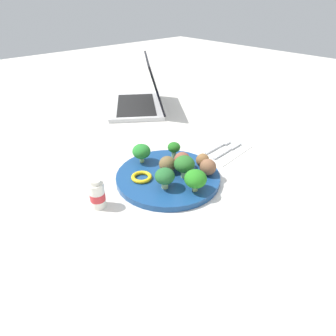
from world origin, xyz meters
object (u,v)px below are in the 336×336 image
object	(u,v)px
laptop	(141,99)
broccoli_floret_mid_left	(184,165)
meatball_back_right	(167,164)
broccoli_floret_back_left	(196,178)
broccoli_floret_front_left	(174,148)
plate	(168,177)
meatball_back_left	(203,160)
meatball_front_right	(181,160)
broccoli_floret_mid_right	(165,176)
pepper_ring_center	(142,177)
fork	(219,146)
knife	(228,149)
meatball_mid_left	(208,167)
yogurt_bottle	(97,195)
broccoli_floret_front_right	(141,152)
napkin	(222,150)

from	to	relation	value
laptop	broccoli_floret_mid_left	bearing A→B (deg)	-116.83
broccoli_floret_mid_left	meatball_back_right	bearing A→B (deg)	106.99
broccoli_floret_back_left	broccoli_floret_front_left	bearing A→B (deg)	65.20
plate	meatball_back_left	xyz separation A→B (m)	(0.10, -0.03, 0.03)
meatball_front_right	broccoli_floret_mid_right	bearing A→B (deg)	-156.26
broccoli_floret_mid_left	pepper_ring_center	xyz separation A→B (m)	(-0.09, 0.07, -0.03)
broccoli_floret_mid_left	broccoli_floret_front_left	bearing A→B (deg)	61.20
meatball_back_right	laptop	distance (m)	0.56
meatball_front_right	fork	xyz separation A→B (m)	(0.19, 0.02, -0.03)
meatball_back_right	laptop	xyz separation A→B (m)	(0.28, 0.48, 0.00)
meatball_back_right	knife	world-z (taller)	meatball_back_right
broccoli_floret_mid_left	pepper_ring_center	size ratio (longest dim) A/B	1.11
plate	meatball_mid_left	bearing A→B (deg)	-41.50
plate	broccoli_floret_mid_right	bearing A→B (deg)	-139.54
meatball_back_left	laptop	size ratio (longest dim) A/B	0.10
pepper_ring_center	laptop	world-z (taller)	laptop
knife	yogurt_bottle	world-z (taller)	yogurt_bottle
plate	pepper_ring_center	xyz separation A→B (m)	(-0.07, 0.03, 0.01)
broccoli_floret_front_right	laptop	bearing A→B (deg)	52.35
broccoli_floret_front_left	knife	distance (m)	0.19
broccoli_floret_mid_left	yogurt_bottle	world-z (taller)	broccoli_floret_mid_left
broccoli_floret_mid_right	meatball_mid_left	world-z (taller)	broccoli_floret_mid_right
plate	broccoli_floret_front_right	size ratio (longest dim) A/B	5.07
meatball_front_right	napkin	size ratio (longest dim) A/B	0.27
broccoli_floret_back_left	meatball_mid_left	xyz separation A→B (m)	(0.08, 0.03, -0.01)
plate	broccoli_floret_front_left	xyz separation A→B (m)	(0.08, 0.06, 0.04)
meatball_mid_left	yogurt_bottle	xyz separation A→B (m)	(-0.28, 0.10, -0.00)
yogurt_bottle	broccoli_floret_mid_left	bearing A→B (deg)	-15.84
broccoli_floret_back_left	meatball_back_right	world-z (taller)	broccoli_floret_back_left
napkin	pepper_ring_center	bearing A→B (deg)	175.57
broccoli_floret_front_right	napkin	distance (m)	0.27
broccoli_floret_mid_right	knife	xyz separation A→B (m)	(0.30, 0.03, -0.04)
meatball_mid_left	fork	xyz separation A→B (m)	(0.17, 0.10, -0.03)
broccoli_floret_mid_right	plate	bearing A→B (deg)	40.46
plate	broccoli_floret_back_left	bearing A→B (deg)	-88.21
meatball_front_right	laptop	xyz separation A→B (m)	(0.24, 0.49, -0.00)
napkin	yogurt_bottle	xyz separation A→B (m)	(-0.44, 0.02, 0.03)
pepper_ring_center	fork	bearing A→B (deg)	-1.00
broccoli_floret_back_left	napkin	xyz separation A→B (m)	(0.24, 0.11, -0.05)
meatball_front_right	meatball_back_right	bearing A→B (deg)	170.12
broccoli_floret_back_left	meatball_mid_left	distance (m)	0.08
plate	broccoli_floret_front_right	world-z (taller)	broccoli_floret_front_right
meatball_mid_left	knife	world-z (taller)	meatball_mid_left
broccoli_floret_mid_right	napkin	bearing A→B (deg)	9.37
meatball_mid_left	knife	distance (m)	0.18
meatball_back_left	fork	size ratio (longest dim) A/B	0.32
yogurt_bottle	napkin	bearing A→B (deg)	-2.39
meatball_back_left	yogurt_bottle	bearing A→B (deg)	168.95
broccoli_floret_front_left	pepper_ring_center	size ratio (longest dim) A/B	0.89
meatball_front_right	yogurt_bottle	world-z (taller)	yogurt_bottle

